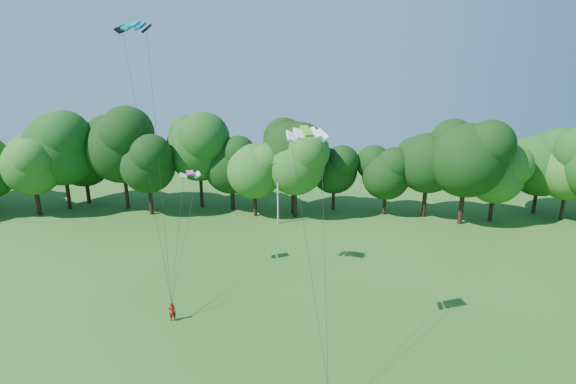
{
  "coord_description": "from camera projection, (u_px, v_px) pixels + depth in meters",
  "views": [
    {
      "loc": [
        3.89,
        -18.97,
        19.05
      ],
      "look_at": [
        1.97,
        13.0,
        9.66
      ],
      "focal_mm": 28.0,
      "sensor_mm": 36.0,
      "label": 1
    }
  ],
  "objects": [
    {
      "name": "tree_back_east",
      "position": [
        571.0,
        161.0,
        53.99
      ],
      "size": [
        8.24,
        8.24,
        11.99
      ],
      "color": "#382916",
      "rests_on": "ground"
    },
    {
      "name": "utility_pole",
      "position": [
        278.0,
        191.0,
        53.52
      ],
      "size": [
        1.49,
        0.66,
        7.88
      ],
      "rotation": [
        0.0,
        0.0,
        0.38
      ],
      "color": "#B5B5AC",
      "rests_on": "ground"
    },
    {
      "name": "kite_flyer_left",
      "position": [
        172.0,
        312.0,
        34.01
      ],
      "size": [
        0.61,
        0.45,
        1.54
      ],
      "primitive_type": "imported",
      "rotation": [
        0.0,
        0.0,
        3.28
      ],
      "color": "maroon",
      "rests_on": "ground"
    },
    {
      "name": "kite_green",
      "position": [
        306.0,
        131.0,
        27.02
      ],
      "size": [
        2.7,
        1.92,
        0.57
      ],
      "rotation": [
        0.0,
        0.0,
        0.38
      ],
      "color": "#49C61D",
      "rests_on": "ground"
    },
    {
      "name": "kite_pink",
      "position": [
        190.0,
        173.0,
        39.5
      ],
      "size": [
        1.98,
        1.52,
        0.29
      ],
      "rotation": [
        0.0,
        0.0,
        0.42
      ],
      "color": "#E9409B",
      "rests_on": "ground"
    },
    {
      "name": "tree_back_center",
      "position": [
        293.0,
        151.0,
        55.95
      ],
      "size": [
        9.08,
        9.08,
        13.2
      ],
      "color": "#301D12",
      "rests_on": "ground"
    },
    {
      "name": "tree_back_west",
      "position": [
        60.0,
        138.0,
        57.54
      ],
      "size": [
        10.45,
        10.45,
        15.2
      ],
      "color": "#321C14",
      "rests_on": "ground"
    },
    {
      "name": "kite_teal",
      "position": [
        134.0,
        24.0,
        32.09
      ],
      "size": [
        2.64,
        1.54,
        0.57
      ],
      "rotation": [
        0.0,
        0.0,
        -0.19
      ],
      "color": "#05869D",
      "rests_on": "ground"
    }
  ]
}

